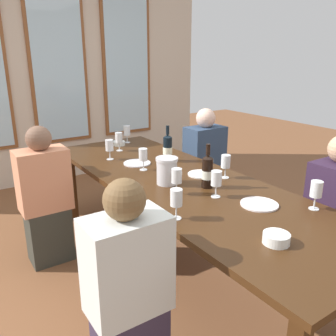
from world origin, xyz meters
The scene contains 24 objects.
ground_plane centered at (0.00, 0.00, 0.00)m, with size 12.00×12.00×0.00m, color brown.
back_wall_with_windows centered at (0.00, 2.65, 1.45)m, with size 4.14×0.10×2.90m.
dining_table centered at (0.00, 0.00, 0.68)m, with size 0.94×2.83×0.74m.
white_plate_0 centered at (-0.06, 0.53, 0.74)m, with size 0.22×0.22×0.01m, color white.
white_plate_1 centered at (0.14, -0.62, 0.74)m, with size 0.23×0.23×0.01m, color white.
white_plate_2 centered at (0.20, 0.01, 0.74)m, with size 0.20×0.20×0.01m, color white.
metal_pitcher centered at (-0.12, 0.00, 0.84)m, with size 0.16×0.16×0.19m.
wine_bottle_0 centered at (0.19, 0.45, 0.86)m, with size 0.08×0.08×0.31m.
wine_bottle_1 centered at (0.07, -0.21, 0.86)m, with size 0.08×0.08×0.30m.
tasting_bowl_0 centered at (0.09, 1.18, 0.76)m, with size 0.12×0.12×0.04m, color white.
tasting_bowl_1 centered at (-0.14, -0.98, 0.77)m, with size 0.13×0.13×0.05m, color white.
wine_glass_0 centered at (-0.17, -0.20, 0.86)m, with size 0.07×0.07×0.17m.
wine_glass_1 centered at (0.00, 0.99, 0.86)m, with size 0.07×0.07×0.17m.
wine_glass_2 centered at (0.21, 1.23, 0.86)m, with size 0.07×0.07×0.17m.
wine_glass_3 centered at (0.01, -0.38, 0.86)m, with size 0.07×0.07×0.17m.
wine_glass_4 centered at (-0.10, 0.36, 0.86)m, with size 0.07×0.07×0.17m.
wine_glass_5 centered at (-0.38, -0.49, 0.86)m, with size 0.07×0.07×0.17m.
wine_glass_6 centered at (-0.20, 0.77, 0.86)m, with size 0.07×0.07×0.17m.
wine_glass_7 centered at (0.31, -0.14, 0.86)m, with size 0.07×0.07×0.17m.
wine_glass_9 centered at (0.36, -0.84, 0.86)m, with size 0.07×0.07×0.17m.
seated_person_0 centered at (-0.79, -0.68, 0.53)m, with size 0.38×0.24×1.11m.
seated_person_1 centered at (0.79, -0.72, 0.53)m, with size 0.38×0.24×1.11m.
seated_person_2 centered at (-0.79, 0.70, 0.53)m, with size 0.38×0.24×1.11m.
seated_person_3 centered at (0.79, 0.69, 0.53)m, with size 0.38×0.24×1.11m.
Camera 1 is at (-1.42, -1.96, 1.62)m, focal length 38.02 mm.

